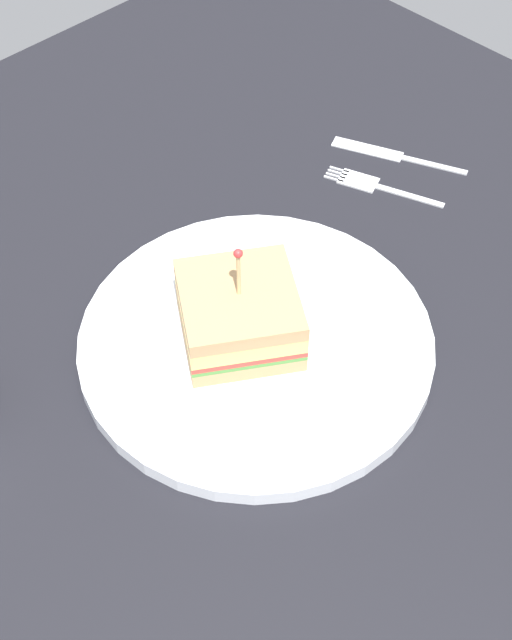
% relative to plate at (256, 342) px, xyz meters
% --- Properties ---
extents(ground_plane, '(0.97, 0.97, 0.02)m').
position_rel_plate_xyz_m(ground_plane, '(0.00, 0.00, -0.02)').
color(ground_plane, black).
extents(plate, '(0.28, 0.28, 0.01)m').
position_rel_plate_xyz_m(plate, '(0.00, 0.00, 0.00)').
color(plate, white).
rests_on(plate, ground_plane).
extents(sandwich_half_center, '(0.12, 0.12, 0.09)m').
position_rel_plate_xyz_m(sandwich_half_center, '(0.01, 0.01, 0.03)').
color(sandwich_half_center, tan).
rests_on(sandwich_half_center, plate).
extents(fork, '(0.11, 0.05, 0.00)m').
position_rel_plate_xyz_m(fork, '(0.06, -0.21, -0.01)').
color(fork, silver).
rests_on(fork, ground_plane).
extents(knife, '(0.13, 0.06, 0.00)m').
position_rel_plate_xyz_m(knife, '(0.08, -0.26, -0.01)').
color(knife, silver).
rests_on(knife, ground_plane).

